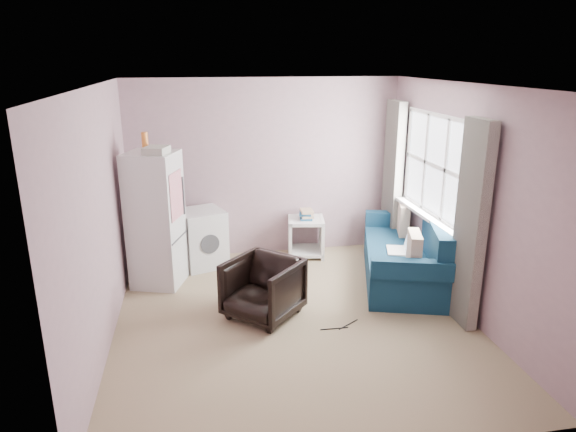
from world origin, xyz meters
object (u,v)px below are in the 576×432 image
washing_machine (202,237)px  sofa (407,256)px  side_table (306,234)px  fridge (156,219)px  armchair (263,286)px

washing_machine → sofa: (2.57, -0.96, -0.09)m
washing_machine → side_table: size_ratio=1.15×
fridge → side_table: bearing=34.8°
side_table → fridge: bearing=-163.3°
fridge → side_table: fridge is taller
washing_machine → side_table: 1.48m
armchair → washing_machine: 1.71m
fridge → washing_machine: fridge is taller
side_table → armchair: bearing=-116.5°
washing_machine → sofa: bearing=-40.2°
fridge → sofa: 3.20m
side_table → sofa: 1.53m
armchair → side_table: size_ratio=1.07×
side_table → sofa: size_ratio=0.32×
armchair → fridge: 1.68m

